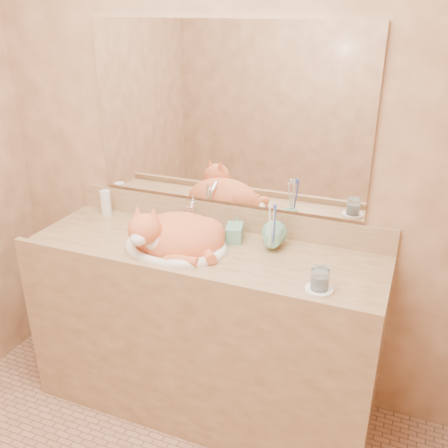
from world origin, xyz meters
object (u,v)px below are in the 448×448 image
at_px(water_glass, 320,279).
at_px(sink_basin, 175,233).
at_px(toothbrush_cup, 271,243).
at_px(vanity_counter, 204,330).
at_px(soap_dispenser, 233,229).
at_px(cat, 175,234).

bearing_deg(water_glass, sink_basin, 169.46).
bearing_deg(toothbrush_cup, water_glass, -41.08).
height_order(vanity_counter, soap_dispenser, soap_dispenser).
distance_m(sink_basin, toothbrush_cup, 0.42).
height_order(vanity_counter, toothbrush_cup, toothbrush_cup).
height_order(vanity_counter, sink_basin, sink_basin).
bearing_deg(cat, toothbrush_cup, 4.28).
xyz_separation_m(vanity_counter, toothbrush_cup, (0.29, 0.08, 0.48)).
bearing_deg(cat, water_glass, -20.59).
xyz_separation_m(vanity_counter, soap_dispenser, (0.11, 0.10, 0.51)).
xyz_separation_m(sink_basin, toothbrush_cup, (0.41, 0.10, -0.02)).
xyz_separation_m(sink_basin, water_glass, (0.67, -0.12, -0.02)).
height_order(cat, soap_dispenser, cat).
bearing_deg(vanity_counter, soap_dispenser, 41.78).
distance_m(toothbrush_cup, water_glass, 0.34).
relative_size(cat, toothbrush_cup, 3.59).
bearing_deg(toothbrush_cup, vanity_counter, -164.45).
height_order(vanity_counter, water_glass, water_glass).
bearing_deg(soap_dispenser, cat, -164.71).
bearing_deg(soap_dispenser, water_glass, -42.31).
xyz_separation_m(sink_basin, soap_dispenser, (0.23, 0.12, 0.01)).
bearing_deg(vanity_counter, toothbrush_cup, 15.55).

